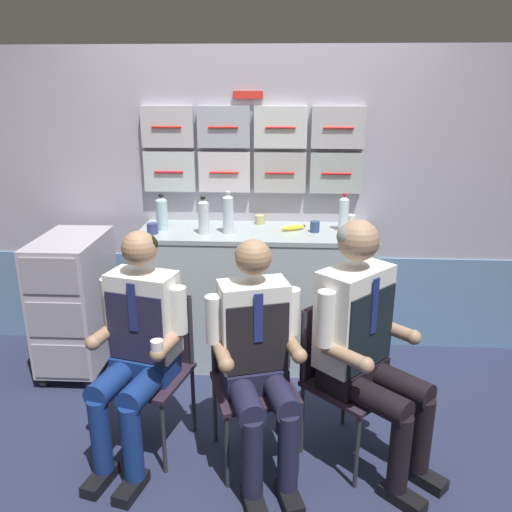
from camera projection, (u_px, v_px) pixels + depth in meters
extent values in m
cube|color=#262B47|center=(244.00, 463.00, 2.78)|extent=(4.80, 4.80, 0.04)
cube|color=#ACA7B8|center=(258.00, 205.00, 3.75)|extent=(4.20, 0.06, 2.15)
cube|color=#6186AD|center=(258.00, 300.00, 3.94)|extent=(4.12, 0.01, 0.70)
cube|color=silver|center=(170.00, 171.00, 3.64)|extent=(0.36, 0.06, 0.28)
cylinder|color=red|center=(169.00, 172.00, 3.61)|extent=(0.20, 0.01, 0.01)
cube|color=silver|center=(225.00, 172.00, 3.62)|extent=(0.36, 0.06, 0.28)
cylinder|color=red|center=(224.00, 173.00, 3.59)|extent=(0.20, 0.01, 0.01)
cube|color=#B4B3B2|center=(280.00, 172.00, 3.60)|extent=(0.36, 0.06, 0.28)
cylinder|color=red|center=(280.00, 173.00, 3.57)|extent=(0.20, 0.01, 0.01)
cube|color=#A6ADAD|center=(336.00, 173.00, 3.58)|extent=(0.36, 0.06, 0.28)
cylinder|color=red|center=(336.00, 174.00, 3.55)|extent=(0.20, 0.01, 0.01)
cube|color=#BEB9C1|center=(168.00, 127.00, 3.55)|extent=(0.36, 0.06, 0.28)
cylinder|color=red|center=(166.00, 127.00, 3.51)|extent=(0.20, 0.01, 0.01)
cube|color=#A6ACB9|center=(224.00, 127.00, 3.53)|extent=(0.36, 0.06, 0.28)
cylinder|color=red|center=(223.00, 127.00, 3.49)|extent=(0.20, 0.01, 0.01)
cube|color=silver|center=(281.00, 127.00, 3.51)|extent=(0.36, 0.06, 0.28)
cylinder|color=red|center=(281.00, 128.00, 3.47)|extent=(0.20, 0.01, 0.01)
cube|color=#BAB6BE|center=(338.00, 127.00, 3.49)|extent=(0.36, 0.06, 0.28)
cylinder|color=red|center=(339.00, 128.00, 3.45)|extent=(0.20, 0.01, 0.01)
cube|color=red|center=(248.00, 95.00, 3.47)|extent=(0.20, 0.02, 0.05)
cube|color=#B0BCC0|center=(256.00, 299.00, 3.66)|extent=(1.55, 0.52, 0.93)
cube|color=#A0ADB0|center=(256.00, 233.00, 3.51)|extent=(1.58, 0.53, 0.03)
sphere|color=black|center=(44.00, 381.00, 3.44)|extent=(0.07, 0.07, 0.07)
sphere|color=black|center=(90.00, 383.00, 3.43)|extent=(0.07, 0.07, 0.07)
sphere|color=black|center=(76.00, 342.00, 3.96)|extent=(0.07, 0.07, 0.07)
sphere|color=black|center=(116.00, 343.00, 3.95)|extent=(0.07, 0.07, 0.07)
cube|color=#B3ADB9|center=(75.00, 300.00, 3.55)|extent=(0.40, 0.64, 0.87)
cube|color=#9E98A4|center=(61.00, 362.00, 3.33)|extent=(0.35, 0.01, 0.23)
cube|color=#9E98A4|center=(55.00, 320.00, 3.24)|extent=(0.35, 0.01, 0.23)
cube|color=#9E98A4|center=(49.00, 276.00, 3.15)|extent=(0.35, 0.01, 0.23)
cylinder|color=#28282D|center=(48.00, 255.00, 3.13)|extent=(0.32, 0.02, 0.02)
cylinder|color=#2D2D33|center=(102.00, 425.00, 2.73)|extent=(0.02, 0.02, 0.41)
cylinder|color=#2D2D33|center=(164.00, 438.00, 2.63)|extent=(0.02, 0.02, 0.41)
cylinder|color=#2D2D33|center=(137.00, 388.00, 3.06)|extent=(0.02, 0.02, 0.41)
cylinder|color=#2D2D33|center=(193.00, 399.00, 2.95)|extent=(0.02, 0.02, 0.41)
cube|color=#2A1E2C|center=(147.00, 377.00, 2.77)|extent=(0.49, 0.49, 0.02)
cube|color=#2A1E2C|center=(161.00, 326.00, 2.88)|extent=(0.36, 0.12, 0.40)
cylinder|color=#2D2D33|center=(132.00, 322.00, 2.92)|extent=(0.02, 0.02, 0.40)
cylinder|color=#2D2D33|center=(190.00, 331.00, 2.82)|extent=(0.02, 0.02, 0.40)
cube|color=black|center=(100.00, 480.00, 2.60)|extent=(0.14, 0.24, 0.06)
cube|color=black|center=(131.00, 487.00, 2.55)|extent=(0.14, 0.24, 0.06)
cylinder|color=navy|center=(101.00, 436.00, 2.56)|extent=(0.10, 0.10, 0.40)
cylinder|color=navy|center=(132.00, 443.00, 2.51)|extent=(0.10, 0.10, 0.40)
cylinder|color=navy|center=(115.00, 379.00, 2.64)|extent=(0.22, 0.38, 0.13)
cylinder|color=navy|center=(146.00, 385.00, 2.59)|extent=(0.22, 0.38, 0.13)
cube|color=navy|center=(146.00, 365.00, 2.75)|extent=(0.36, 0.27, 0.12)
cube|color=white|center=(144.00, 314.00, 2.68)|extent=(0.37, 0.27, 0.45)
cube|color=#23213C|center=(135.00, 328.00, 2.60)|extent=(0.30, 0.09, 0.36)
cube|color=navy|center=(132.00, 308.00, 2.56)|extent=(0.04, 0.02, 0.25)
cylinder|color=white|center=(110.00, 301.00, 2.72)|extent=(0.08, 0.08, 0.24)
cylinder|color=#A47B5E|center=(104.00, 334.00, 2.67)|extent=(0.12, 0.23, 0.07)
sphere|color=#A47B5E|center=(93.00, 343.00, 2.58)|extent=(0.08, 0.08, 0.08)
cylinder|color=white|center=(179.00, 310.00, 2.61)|extent=(0.08, 0.08, 0.24)
cylinder|color=#A47B5E|center=(167.00, 344.00, 2.57)|extent=(0.12, 0.23, 0.07)
sphere|color=#A47B5E|center=(158.00, 354.00, 2.47)|extent=(0.08, 0.08, 0.08)
cylinder|color=white|center=(157.00, 346.00, 2.46)|extent=(0.06, 0.06, 0.06)
sphere|color=#A47B5E|center=(139.00, 248.00, 2.57)|extent=(0.18, 0.18, 0.18)
ellipsoid|color=black|center=(140.00, 245.00, 2.58)|extent=(0.21, 0.20, 0.12)
cylinder|color=#2D2D33|center=(227.00, 452.00, 2.53)|extent=(0.02, 0.02, 0.41)
cylinder|color=#2D2D33|center=(298.00, 440.00, 2.61)|extent=(0.02, 0.02, 0.41)
cylinder|color=#2D2D33|center=(215.00, 409.00, 2.86)|extent=(0.02, 0.02, 0.41)
cylinder|color=#2D2D33|center=(278.00, 400.00, 2.94)|extent=(0.02, 0.02, 0.41)
cube|color=#2A1E2C|center=(254.00, 388.00, 2.67)|extent=(0.50, 0.50, 0.02)
cube|color=#2A1E2C|center=(246.00, 335.00, 2.78)|extent=(0.36, 0.13, 0.40)
cylinder|color=#2D2D33|center=(213.00, 339.00, 2.73)|extent=(0.02, 0.02, 0.40)
cylinder|color=#2D2D33|center=(279.00, 332.00, 2.81)|extent=(0.02, 0.02, 0.40)
cube|color=black|center=(254.00, 504.00, 2.45)|extent=(0.15, 0.24, 0.06)
cube|color=black|center=(289.00, 498.00, 2.49)|extent=(0.15, 0.24, 0.06)
cylinder|color=#1E1E38|center=(252.00, 458.00, 2.41)|extent=(0.10, 0.10, 0.40)
cylinder|color=#1E1E38|center=(288.00, 452.00, 2.45)|extent=(0.10, 0.10, 0.40)
cylinder|color=#1E1E38|center=(245.00, 397.00, 2.49)|extent=(0.23, 0.37, 0.13)
cylinder|color=#1E1E38|center=(279.00, 392.00, 2.52)|extent=(0.23, 0.37, 0.13)
cube|color=#1E1E38|center=(254.00, 376.00, 2.65)|extent=(0.36, 0.28, 0.12)
cube|color=white|center=(253.00, 324.00, 2.58)|extent=(0.37, 0.27, 0.44)
cube|color=black|center=(258.00, 339.00, 2.50)|extent=(0.30, 0.10, 0.35)
cube|color=navy|center=(259.00, 318.00, 2.46)|extent=(0.04, 0.02, 0.25)
cylinder|color=white|center=(214.00, 319.00, 2.52)|extent=(0.08, 0.08, 0.24)
cylinder|color=#9B7758|center=(222.00, 354.00, 2.47)|extent=(0.13, 0.23, 0.07)
sphere|color=#9B7758|center=(226.00, 365.00, 2.38)|extent=(0.08, 0.08, 0.08)
cylinder|color=white|center=(291.00, 311.00, 2.61)|extent=(0.08, 0.08, 0.24)
cylinder|color=#9B7758|center=(293.00, 346.00, 2.55)|extent=(0.13, 0.23, 0.07)
sphere|color=#9B7758|center=(299.00, 356.00, 2.46)|extent=(0.08, 0.08, 0.08)
sphere|color=#9B7758|center=(253.00, 257.00, 2.47)|extent=(0.17, 0.17, 0.17)
ellipsoid|color=gray|center=(253.00, 253.00, 2.47)|extent=(0.21, 0.20, 0.12)
cylinder|color=#2D2D33|center=(357.00, 452.00, 2.53)|extent=(0.02, 0.02, 0.41)
cylinder|color=#2D2D33|center=(398.00, 421.00, 2.76)|extent=(0.02, 0.02, 0.41)
cylinder|color=#2D2D33|center=(302.00, 419.00, 2.78)|extent=(0.02, 0.02, 0.41)
cylinder|color=#2D2D33|center=(344.00, 393.00, 3.01)|extent=(0.02, 0.02, 0.41)
cube|color=#2A1E2C|center=(352.00, 385.00, 2.70)|extent=(0.57, 0.57, 0.02)
cube|color=#2A1E2C|center=(326.00, 336.00, 2.77)|extent=(0.28, 0.28, 0.40)
cylinder|color=#2D2D33|center=(304.00, 347.00, 2.64)|extent=(0.02, 0.02, 0.40)
cylinder|color=#2D2D33|center=(348.00, 326.00, 2.88)|extent=(0.02, 0.02, 0.40)
cube|color=black|center=(403.00, 498.00, 2.48)|extent=(0.22, 0.22, 0.06)
cube|color=black|center=(424.00, 478.00, 2.61)|extent=(0.22, 0.22, 0.06)
cylinder|color=black|center=(400.00, 453.00, 2.44)|extent=(0.10, 0.10, 0.40)
cylinder|color=black|center=(422.00, 435.00, 2.57)|extent=(0.10, 0.10, 0.40)
cylinder|color=black|center=(371.00, 396.00, 2.49)|extent=(0.38, 0.37, 0.13)
cylinder|color=black|center=(394.00, 381.00, 2.62)|extent=(0.38, 0.37, 0.13)
cube|color=black|center=(353.00, 373.00, 2.68)|extent=(0.39, 0.40, 0.12)
cube|color=white|center=(354.00, 316.00, 2.59)|extent=(0.41, 0.42, 0.50)
cube|color=black|center=(371.00, 331.00, 2.53)|extent=(0.25, 0.26, 0.40)
cube|color=navy|center=(375.00, 306.00, 2.48)|extent=(0.04, 0.04, 0.28)
cylinder|color=white|center=(326.00, 319.00, 2.44)|extent=(0.08, 0.08, 0.27)
cylinder|color=#9E7C61|center=(346.00, 356.00, 2.42)|extent=(0.23, 0.22, 0.07)
sphere|color=#9E7C61|center=(366.00, 365.00, 2.34)|extent=(0.08, 0.08, 0.08)
cylinder|color=white|center=(380.00, 294.00, 2.72)|extent=(0.08, 0.08, 0.27)
cylinder|color=#9E7C61|center=(394.00, 330.00, 2.68)|extent=(0.23, 0.22, 0.07)
sphere|color=#9E7C61|center=(414.00, 337.00, 2.60)|extent=(0.08, 0.08, 0.08)
sphere|color=#9E7C61|center=(359.00, 241.00, 2.47)|extent=(0.20, 0.20, 0.20)
ellipsoid|color=gray|center=(356.00, 236.00, 2.48)|extent=(0.27, 0.27, 0.14)
cylinder|color=silver|center=(228.00, 216.00, 3.42)|extent=(0.07, 0.07, 0.24)
cone|color=silver|center=(228.00, 196.00, 3.38)|extent=(0.07, 0.07, 0.02)
cylinder|color=silver|center=(228.00, 193.00, 3.37)|extent=(0.03, 0.03, 0.02)
cylinder|color=#AAD4DF|center=(162.00, 215.00, 3.50)|extent=(0.08, 0.08, 0.20)
cone|color=#AAD4DF|center=(161.00, 199.00, 3.46)|extent=(0.08, 0.08, 0.02)
cylinder|color=black|center=(161.00, 195.00, 3.46)|extent=(0.03, 0.03, 0.02)
cylinder|color=silver|center=(204.00, 218.00, 3.41)|extent=(0.07, 0.07, 0.21)
cone|color=silver|center=(203.00, 201.00, 3.37)|extent=(0.07, 0.07, 0.02)
cylinder|color=black|center=(203.00, 198.00, 3.36)|extent=(0.03, 0.03, 0.02)
cylinder|color=silver|center=(344.00, 215.00, 3.48)|extent=(0.07, 0.07, 0.21)
cone|color=silver|center=(345.00, 198.00, 3.44)|extent=(0.07, 0.07, 0.02)
cylinder|color=red|center=(345.00, 195.00, 3.43)|extent=(0.03, 0.03, 0.02)
cylinder|color=silver|center=(351.00, 221.00, 3.61)|extent=(0.07, 0.07, 0.08)
cylinder|color=#382114|center=(351.00, 216.00, 3.59)|extent=(0.06, 0.06, 0.01)
cylinder|color=tan|center=(260.00, 219.00, 3.67)|extent=(0.07, 0.07, 0.06)
cylinder|color=#382114|center=(260.00, 216.00, 3.66)|extent=(0.06, 0.06, 0.01)
cylinder|color=navy|center=(152.00, 229.00, 3.43)|extent=(0.07, 0.07, 0.07)
cylinder|color=#382114|center=(152.00, 224.00, 3.42)|extent=(0.06, 0.06, 0.01)
cylinder|color=navy|center=(315.00, 227.00, 3.46)|extent=(0.06, 0.06, 0.07)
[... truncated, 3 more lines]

